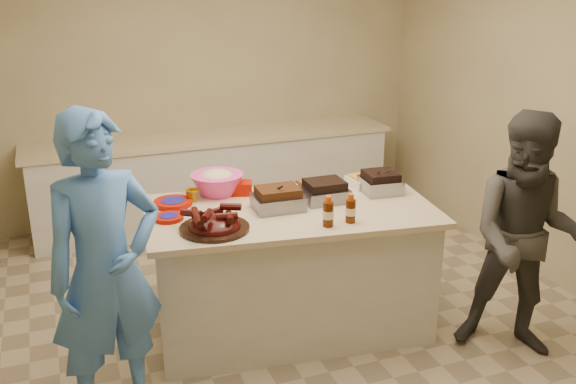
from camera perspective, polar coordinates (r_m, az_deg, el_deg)
name	(u,v)px	position (r m, az deg, el deg)	size (l,w,h in m)	color
room	(295,326)	(4.75, 0.60, -11.84)	(4.50, 5.00, 2.70)	tan
back_counter	(215,179)	(6.48, -6.52, 1.16)	(3.60, 0.64, 0.90)	silver
island	(290,327)	(4.74, 0.22, -11.88)	(1.94, 1.02, 0.92)	silver
rib_platter	(215,230)	(4.01, -6.54, -3.36)	(0.44, 0.44, 0.18)	#3F0906
pulled_pork_tray	(278,209)	(4.32, -0.89, -1.53)	(0.33, 0.25, 0.10)	#47230F
brisket_tray	(324,201)	(4.49, 3.26, -0.77)	(0.31, 0.25, 0.09)	black
roasting_pan	(380,192)	(4.70, 8.17, -0.01)	(0.26, 0.26, 0.11)	gray
coleslaw_bowl	(218,194)	(4.64, -6.28, -0.19)	(0.38, 0.38, 0.26)	#F3409B
sausage_plate	(290,197)	(4.54, 0.17, -0.47)	(0.32, 0.32, 0.05)	silver
mac_cheese_dish	(368,185)	(4.85, 7.16, 0.66)	(0.30, 0.22, 0.08)	gold
bbq_bottle_a	(328,226)	(4.05, 3.57, -3.04)	(0.07, 0.07, 0.20)	#441804
bbq_bottle_b	(350,222)	(4.13, 5.55, -2.68)	(0.06, 0.06, 0.19)	#441804
mustard_bottle	(277,204)	(4.42, -1.01, -1.06)	(0.04, 0.04, 0.11)	#E4A011
sauce_bowl	(279,203)	(4.44, -0.85, -0.97)	(0.15, 0.05, 0.15)	silver
plate_stack_large	(173,205)	(4.47, -10.18, -1.14)	(0.26, 0.26, 0.03)	#9C0D00
plate_stack_small	(169,220)	(4.22, -10.54, -2.42)	(0.19, 0.19, 0.03)	#9C0D00
plastic_cup	(193,201)	(4.52, -8.49, -0.82)	(0.09, 0.09, 0.09)	#946107
basket_stack	(239,194)	(4.63, -4.34, -0.16)	(0.18, 0.14, 0.09)	#9C0D00
guest_gray	(513,348)	(4.77, 19.33, -12.93)	(0.80, 1.64, 0.62)	#43413C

